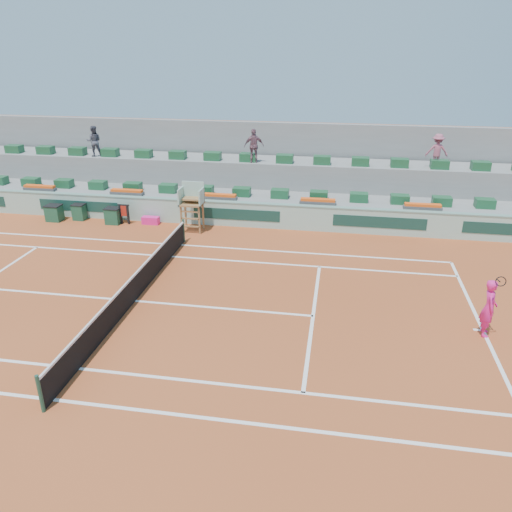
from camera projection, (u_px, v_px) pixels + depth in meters
The scene contains 20 objects.
ground at pixel (135, 301), 17.96m from camera, with size 90.00×90.00×0.00m, color #9F431E.
seating_tier_lower at pixel (209, 200), 27.42m from camera, with size 36.00×4.00×1.20m, color gray.
seating_tier_upper at pixel (216, 180), 28.59m from camera, with size 36.00×2.40×2.60m, color gray.
stadium_back_wall at pixel (222, 159), 29.69m from camera, with size 36.00×0.40×4.40m, color gray.
player_bag at pixel (151, 220), 25.53m from camera, with size 0.87×0.39×0.39m, color #FF218C.
spectator_left at pixel (94, 141), 28.15m from camera, with size 0.83×0.64×1.70m, color #484955.
spectator_mid at pixel (254, 146), 26.61m from camera, with size 1.05×0.44×1.79m, color #7D5362.
spectator_right at pixel (437, 151), 25.60m from camera, with size 1.11×0.64×1.72m, color #A55268.
court_lines at pixel (135, 301), 17.96m from camera, with size 23.89×11.09×0.01m.
tennis_net at pixel (134, 288), 17.75m from camera, with size 0.10×11.97×1.10m.
advertising_hoarding at pixel (199, 212), 25.41m from camera, with size 36.00×0.34×1.26m.
umpire_chair at pixel (192, 200), 24.14m from camera, with size 1.10×0.90×2.40m.
seat_row_lower at pixel (205, 190), 26.28m from camera, with size 32.90×0.60×0.44m.
seat_row_upper at pixel (213, 156), 27.45m from camera, with size 32.90×0.60×0.44m.
flower_planters at pixel (173, 194), 25.82m from camera, with size 26.80×0.36×0.28m.
drink_cooler_a at pixel (113, 216), 25.50m from camera, with size 0.76×0.65×0.84m.
drink_cooler_b at pixel (79, 212), 26.06m from camera, with size 0.64×0.55×0.84m.
drink_cooler_c at pixel (54, 213), 25.92m from camera, with size 0.79×0.69×0.84m.
towel_rack at pixel (124, 213), 25.39m from camera, with size 0.61×0.10×1.03m.
tennis_player at pixel (489, 308), 15.55m from camera, with size 0.53×0.93×2.28m.
Camera 1 is at (6.97, -14.91, 8.57)m, focal length 35.00 mm.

